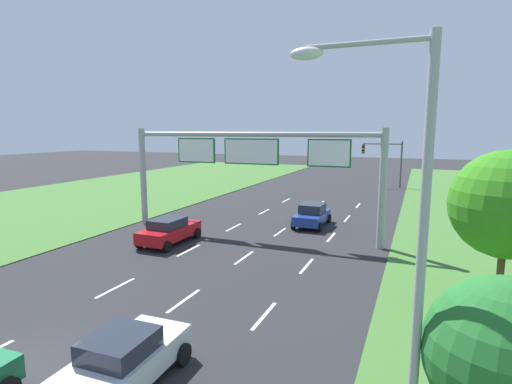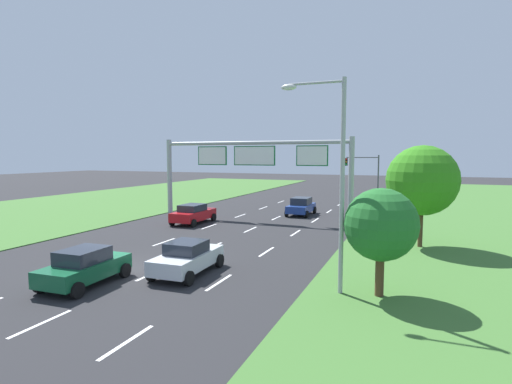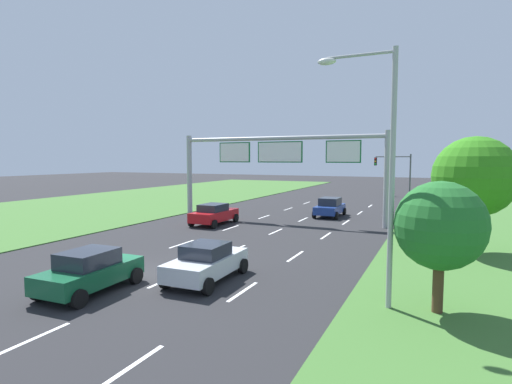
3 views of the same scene
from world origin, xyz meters
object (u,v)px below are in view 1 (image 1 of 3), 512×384
at_px(car_lead_silver, 169,230).
at_px(roadside_tree_mid, 507,204).
at_px(sign_gantry, 250,160).
at_px(street_lamp, 400,228).
at_px(car_far_ahead, 312,215).
at_px(roadside_tree_near, 505,356).
at_px(car_near_red, 122,361).
at_px(traffic_light_mast, 385,155).

distance_m(car_lead_silver, roadside_tree_mid, 17.59).
relative_size(sign_gantry, street_lamp, 2.03).
height_order(car_far_ahead, roadside_tree_near, roadside_tree_near).
bearing_deg(car_lead_silver, roadside_tree_mid, -7.75).
xyz_separation_m(car_lead_silver, sign_gantry, (3.78, 3.77, 4.15)).
relative_size(car_near_red, car_lead_silver, 0.95).
bearing_deg(roadside_tree_mid, roadside_tree_near, -99.18).
distance_m(sign_gantry, street_lamp, 18.97).
bearing_deg(roadside_tree_near, sign_gantry, 126.45).
height_order(sign_gantry, traffic_light_mast, sign_gantry).
bearing_deg(car_lead_silver, sign_gantry, 45.39).
distance_m(car_lead_silver, street_lamp, 18.96).
height_order(car_near_red, car_lead_silver, car_lead_silver).
relative_size(car_near_red, street_lamp, 0.49).
bearing_deg(roadside_tree_near, car_far_ahead, 113.34).
height_order(car_far_ahead, roadside_tree_mid, roadside_tree_mid).
relative_size(car_far_ahead, sign_gantry, 0.24).
xyz_separation_m(car_lead_silver, traffic_light_mast, (9.94, 30.90, 3.07)).
distance_m(roadside_tree_near, roadside_tree_mid, 9.89).
bearing_deg(car_near_red, roadside_tree_near, -0.94).
bearing_deg(roadside_tree_near, roadside_tree_mid, 80.82).
height_order(roadside_tree_near, roadside_tree_mid, roadside_tree_mid).
distance_m(car_far_ahead, sign_gantry, 6.56).
bearing_deg(roadside_tree_near, car_lead_silver, 141.96).
xyz_separation_m(car_far_ahead, street_lamp, (6.74, -20.15, 4.26)).
bearing_deg(roadside_tree_mid, car_far_ahead, 134.83).
bearing_deg(traffic_light_mast, car_lead_silver, -107.83).
bearing_deg(sign_gantry, car_near_red, -78.84).
bearing_deg(sign_gantry, roadside_tree_near, -53.55).
xyz_separation_m(sign_gantry, roadside_tree_mid, (13.33, -6.24, -0.91)).
bearing_deg(car_lead_silver, car_near_red, -60.02).
bearing_deg(street_lamp, car_near_red, 178.73).
relative_size(street_lamp, roadside_tree_mid, 1.39).
distance_m(car_near_red, roadside_tree_near, 8.86).
height_order(car_near_red, roadside_tree_mid, roadside_tree_mid).
distance_m(car_near_red, street_lamp, 8.01).
xyz_separation_m(car_lead_silver, roadside_tree_mid, (17.11, -2.47, 3.24)).
bearing_deg(street_lamp, car_far_ahead, 108.49).
xyz_separation_m(roadside_tree_near, roadside_tree_mid, (1.57, 9.69, 1.19)).
xyz_separation_m(street_lamp, roadside_tree_near, (1.85, 0.24, -2.22)).
height_order(car_lead_silver, roadside_tree_near, roadside_tree_near).
relative_size(car_lead_silver, street_lamp, 0.52).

